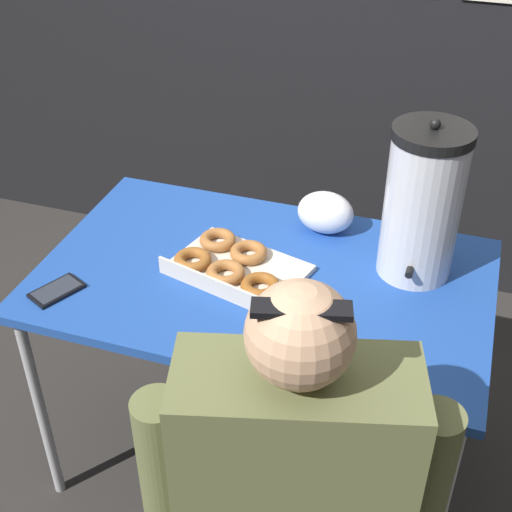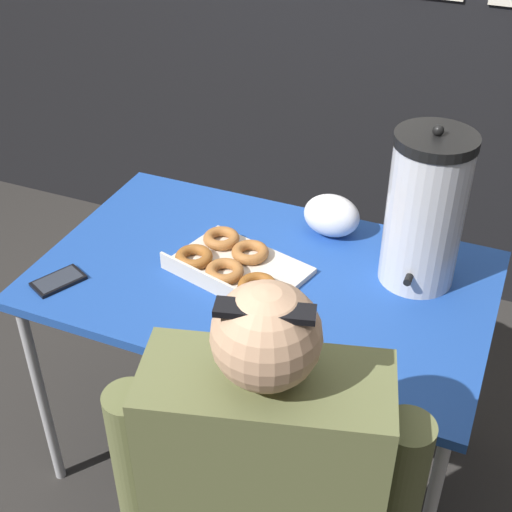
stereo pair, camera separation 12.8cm
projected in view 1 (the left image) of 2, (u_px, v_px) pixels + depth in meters
name	position (u px, v px, depth m)	size (l,w,h in m)	color
ground_plane	(262.00, 453.00, 2.41)	(12.00, 12.00, 0.00)	#2D2B28
folding_table	(263.00, 290.00, 2.01)	(1.24, 0.77, 0.76)	#1E479E
donut_box	(232.00, 266.00, 1.98)	(0.41, 0.33, 0.05)	beige
coffee_urn	(423.00, 203.00, 1.87)	(0.21, 0.24, 0.46)	silver
cell_phone	(57.00, 291.00, 1.91)	(0.13, 0.16, 0.01)	black
plastic_bag	(325.00, 213.00, 2.12)	(0.17, 0.12, 0.13)	white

